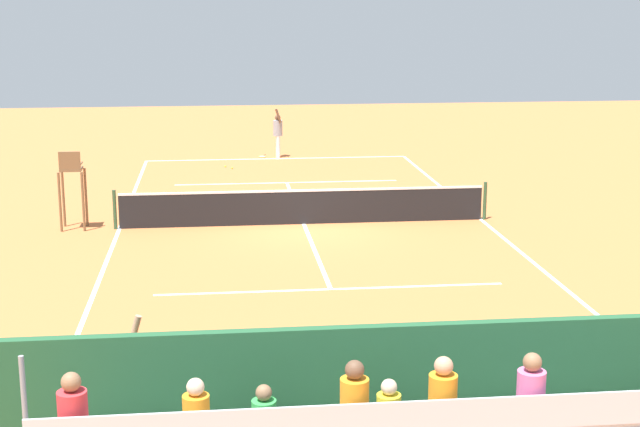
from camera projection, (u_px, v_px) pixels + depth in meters
ground_plane at (304, 224)px, 26.13m from camera, size 60.00×60.00×0.00m
court_line_markings at (304, 224)px, 26.17m from camera, size 10.10×22.20×0.01m
tennis_net at (304, 206)px, 26.02m from camera, size 10.30×0.10×1.07m
backdrop_wall at (406, 397)px, 12.34m from camera, size 18.00×0.16×2.00m
umpire_chair at (72, 181)px, 25.27m from camera, size 0.67×0.67×2.14m
courtside_bench at (529, 399)px, 13.36m from camera, size 1.80×0.40×0.93m
tennis_player at (278, 131)px, 36.91m from camera, size 0.37×0.53×1.93m
tennis_racket at (262, 156)px, 37.25m from camera, size 0.39×0.58×0.03m
tennis_ball_near at (232, 168)px, 34.58m from camera, size 0.07×0.07×0.07m
tennis_ball_far at (225, 166)px, 34.94m from camera, size 0.07×0.07×0.07m
line_judge at (131, 385)px, 12.71m from camera, size 0.42×0.55×1.93m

